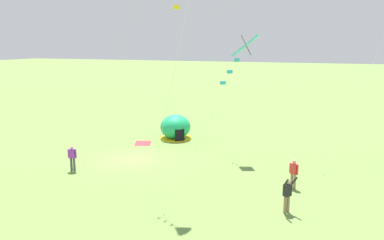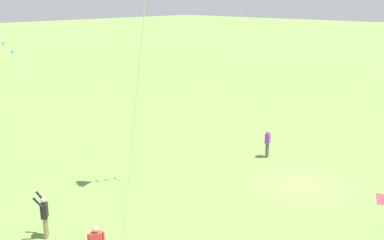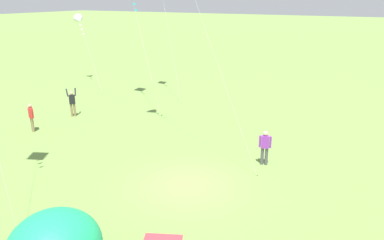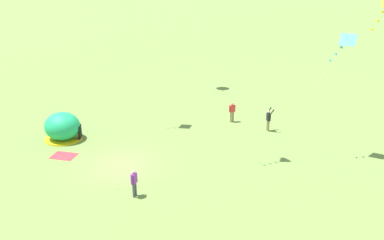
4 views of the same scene
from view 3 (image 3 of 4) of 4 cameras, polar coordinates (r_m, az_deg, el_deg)
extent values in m
plane|color=olive|center=(16.38, -0.75, -9.91)|extent=(300.00, 300.00, 0.00)
cube|color=black|center=(13.04, -19.13, -16.37)|extent=(0.60, 0.69, 1.10)
cylinder|color=#4C4C51|center=(18.40, 10.64, -5.40)|extent=(0.15, 0.15, 0.88)
cylinder|color=#4C4C51|center=(18.39, 11.26, -5.45)|extent=(0.15, 0.15, 0.88)
cube|color=purple|center=(18.11, 11.09, -3.28)|extent=(0.33, 0.43, 0.60)
sphere|color=beige|center=(17.96, 11.17, -2.00)|extent=(0.22, 0.22, 0.22)
cylinder|color=purple|center=(18.12, 10.30, -3.22)|extent=(0.09, 0.09, 0.58)
cylinder|color=purple|center=(18.11, 11.88, -3.34)|extent=(0.09, 0.09, 0.58)
cylinder|color=#8C7251|center=(24.27, -23.10, -0.69)|extent=(0.15, 0.15, 0.88)
cylinder|color=#8C7251|center=(24.46, -23.18, -0.56)|extent=(0.15, 0.15, 0.88)
cube|color=red|center=(24.15, -23.36, 1.03)|extent=(0.40, 0.45, 0.60)
sphere|color=tan|center=(24.04, -23.49, 2.01)|extent=(0.22, 0.22, 0.22)
cylinder|color=red|center=(23.91, -23.26, 0.88)|extent=(0.09, 0.09, 0.58)
cylinder|color=red|center=(24.39, -23.46, 1.18)|extent=(0.09, 0.09, 0.58)
cylinder|color=#8C7251|center=(26.48, -17.88, 1.44)|extent=(0.15, 0.15, 0.88)
cylinder|color=#8C7251|center=(26.49, -17.45, 1.49)|extent=(0.15, 0.15, 0.88)
cube|color=black|center=(26.29, -17.82, 3.00)|extent=(0.45, 0.43, 0.60)
sphere|color=tan|center=(26.19, -17.91, 3.91)|extent=(0.22, 0.22, 0.22)
cylinder|color=black|center=(26.31, -18.52, 3.99)|extent=(0.27, 0.37, 0.50)
cylinder|color=black|center=(26.34, -17.37, 4.12)|extent=(0.35, 0.31, 0.50)
cylinder|color=silver|center=(34.30, -15.25, 9.52)|extent=(3.17, 5.02, 5.69)
cylinder|color=brown|center=(32.03, -13.46, 3.92)|extent=(0.03, 0.03, 0.06)
cone|color=white|center=(36.88, -16.86, 14.42)|extent=(1.22, 1.24, 1.04)
cube|color=white|center=(36.47, -16.63, 13.72)|extent=(0.20, 0.15, 0.12)
cube|color=white|center=(36.14, -16.43, 13.11)|extent=(0.18, 0.19, 0.12)
cube|color=white|center=(35.81, -16.23, 12.48)|extent=(0.20, 0.15, 0.12)
cylinder|color=silver|center=(17.46, 0.55, 17.63)|extent=(1.18, 6.99, 15.06)
cylinder|color=brown|center=(17.39, 9.90, -8.30)|extent=(0.03, 0.03, 0.06)
cylinder|color=silver|center=(29.07, -3.64, 13.56)|extent=(2.04, 3.34, 10.66)
cylinder|color=brown|center=(28.32, -1.64, 2.54)|extent=(0.03, 0.03, 0.06)
cylinder|color=silver|center=(26.71, -7.17, 10.24)|extent=(3.41, 4.60, 8.08)
cylinder|color=brown|center=(24.98, -4.73, 0.30)|extent=(0.03, 0.03, 0.06)
cube|color=#33B7D1|center=(28.41, -8.80, 17.07)|extent=(0.19, 0.17, 0.12)
cube|color=#33B7D1|center=(28.07, -8.53, 16.24)|extent=(0.17, 0.19, 0.12)
camera|label=1|loc=(40.54, -1.96, 18.89)|focal=35.00mm
camera|label=2|loc=(26.48, -58.92, 13.19)|focal=42.00mm
camera|label=4|loc=(35.22, 51.38, 21.45)|focal=42.00mm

